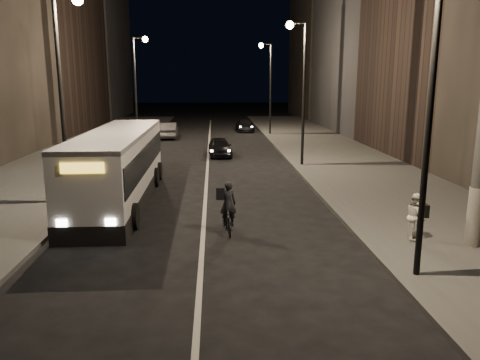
{
  "coord_description": "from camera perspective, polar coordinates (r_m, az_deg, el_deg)",
  "views": [
    {
      "loc": [
        0.4,
        -15.05,
        5.1
      ],
      "look_at": [
        1.34,
        1.6,
        1.5
      ],
      "focal_mm": 35.0,
      "sensor_mm": 36.0,
      "label": 1
    }
  ],
  "objects": [
    {
      "name": "streetlight_right_near",
      "position": [
        12.1,
        21.36,
        12.6
      ],
      "size": [
        1.2,
        0.44,
        8.12
      ],
      "color": "black",
      "rests_on": "sidewalk_right"
    },
    {
      "name": "streetlight_right_far",
      "position": [
        43.33,
        3.41,
        12.51
      ],
      "size": [
        1.2,
        0.44,
        8.12
      ],
      "color": "black",
      "rests_on": "sidewalk_right"
    },
    {
      "name": "streetlight_left_far",
      "position": [
        37.49,
        -12.29,
        12.31
      ],
      "size": [
        1.2,
        0.44,
        8.12
      ],
      "color": "black",
      "rests_on": "sidewalk_left"
    },
    {
      "name": "cyclist_on_bicycle",
      "position": [
        15.74,
        -1.49,
        -4.4
      ],
      "size": [
        0.69,
        1.63,
        1.83
      ],
      "rotation": [
        0.0,
        0.0,
        0.09
      ],
      "color": "black",
      "rests_on": "ground"
    },
    {
      "name": "building_row_left",
      "position": [
        46.91,
        -24.99,
        18.33
      ],
      "size": [
        8.0,
        61.0,
        22.0
      ],
      "primitive_type": "cube",
      "color": "black",
      "rests_on": "ground"
    },
    {
      "name": "pedestrian_woman",
      "position": [
        15.7,
        20.66,
        -4.15
      ],
      "size": [
        0.74,
        0.85,
        1.48
      ],
      "primitive_type": "imported",
      "rotation": [
        0.0,
        0.0,
        1.28
      ],
      "color": "white",
      "rests_on": "sidewalk_right"
    },
    {
      "name": "streetlight_left_near",
      "position": [
        19.9,
        -20.44,
        12.19
      ],
      "size": [
        1.2,
        0.44,
        8.12
      ],
      "color": "black",
      "rests_on": "sidewalk_left"
    },
    {
      "name": "sidewalk_left",
      "position": [
        30.8,
        -19.98,
        2.07
      ],
      "size": [
        7.0,
        70.0,
        0.16
      ],
      "primitive_type": "cube",
      "color": "#3D3D3A",
      "rests_on": "ground"
    },
    {
      "name": "car_near",
      "position": [
        31.75,
        -2.47,
        4.07
      ],
      "size": [
        1.69,
        3.74,
        1.25
      ],
      "primitive_type": "imported",
      "rotation": [
        0.0,
        0.0,
        0.06
      ],
      "color": "black",
      "rests_on": "ground"
    },
    {
      "name": "ground",
      "position": [
        15.9,
        -4.52,
        -6.57
      ],
      "size": [
        180.0,
        180.0,
        0.0
      ],
      "primitive_type": "plane",
      "color": "black",
      "rests_on": "ground"
    },
    {
      "name": "streetlight_right_mid",
      "position": [
        27.5,
        7.3,
        12.63
      ],
      "size": [
        1.2,
        0.44,
        8.12
      ],
      "color": "black",
      "rests_on": "sidewalk_right"
    },
    {
      "name": "building_row_right",
      "position": [
        45.64,
        17.74,
        18.43
      ],
      "size": [
        8.0,
        61.0,
        21.0
      ],
      "primitive_type": "cube",
      "color": "black",
      "rests_on": "ground"
    },
    {
      "name": "utility_pole",
      "position": [
        15.41,
        27.25,
        1.34
      ],
      "size": [
        0.46,
        0.53,
        6.0
      ],
      "color": "#2D2D2D",
      "rests_on": "sidewalk_right"
    },
    {
      "name": "city_bus",
      "position": [
        20.28,
        -14.55,
        1.93
      ],
      "size": [
        2.7,
        11.16,
        2.99
      ],
      "rotation": [
        0.0,
        0.0,
        0.01
      ],
      "color": "silver",
      "rests_on": "ground"
    },
    {
      "name": "sidewalk_right",
      "position": [
        30.57,
        12.21,
        2.46
      ],
      "size": [
        7.0,
        70.0,
        0.16
      ],
      "primitive_type": "cube",
      "color": "#3D3D3A",
      "rests_on": "ground"
    },
    {
      "name": "car_mid",
      "position": [
        41.86,
        -8.72,
        6.0
      ],
      "size": [
        1.61,
        4.26,
        1.39
      ],
      "primitive_type": "imported",
      "rotation": [
        0.0,
        0.0,
        3.17
      ],
      "color": "#37383A",
      "rests_on": "ground"
    },
    {
      "name": "car_far",
      "position": [
        46.96,
        0.58,
        6.67
      ],
      "size": [
        1.79,
        4.08,
        1.16
      ],
      "primitive_type": "imported",
      "rotation": [
        0.0,
        0.0,
        0.04
      ],
      "color": "black",
      "rests_on": "ground"
    }
  ]
}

